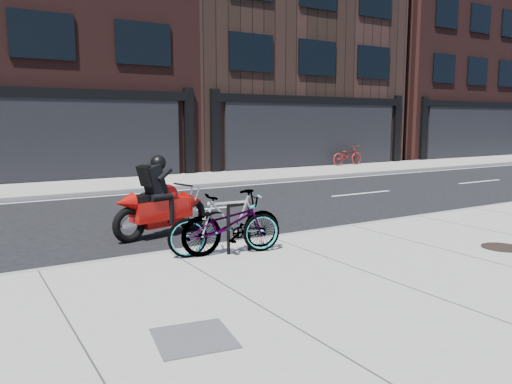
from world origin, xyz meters
TOP-DOWN VIEW (x-y plane):
  - ground at (0.00, 0.00)m, footprint 120.00×120.00m
  - sidewalk_near at (0.00, -5.00)m, footprint 60.00×6.00m
  - sidewalk_far at (0.00, 7.75)m, footprint 60.00×3.50m
  - building_center at (-2.00, 14.50)m, footprint 12.00×10.00m
  - building_mideast at (10.00, 14.50)m, footprint 12.00×10.00m
  - building_east at (22.00, 14.50)m, footprint 10.00×10.00m
  - bike_rack at (-1.02, -2.60)m, footprint 0.48×0.13m
  - bicycle_front at (-1.28, -2.60)m, footprint 1.95×1.02m
  - bicycle_rear at (-1.15, -2.60)m, footprint 1.76×0.65m
  - motorcycle at (-1.39, -0.29)m, footprint 2.14×0.82m
  - bicycle_far at (11.61, 9.00)m, footprint 1.85×0.71m
  - manhole_cover at (2.93, -4.68)m, footprint 0.73×0.73m
  - utility_grate at (-3.02, -5.25)m, footprint 0.86×0.86m

SIDE VIEW (x-z plane):
  - ground at x=0.00m, z-range 0.00..0.00m
  - sidewalk_near at x=0.00m, z-range 0.00..0.13m
  - sidewalk_far at x=0.00m, z-range 0.00..0.13m
  - manhole_cover at x=2.93m, z-range 0.13..0.15m
  - utility_grate at x=-3.02m, z-range 0.13..0.15m
  - bike_rack at x=-1.02m, z-range 0.20..1.02m
  - bicycle_far at x=11.61m, z-range 0.13..1.09m
  - bicycle_front at x=-1.28m, z-range 0.13..1.11m
  - bicycle_rear at x=-1.15m, z-range 0.13..1.16m
  - motorcycle at x=-1.39m, z-range -0.15..1.47m
  - building_mideast at x=10.00m, z-range 0.00..12.50m
  - building_east at x=22.00m, z-range 0.00..13.00m
  - building_center at x=-2.00m, z-range 0.00..14.50m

